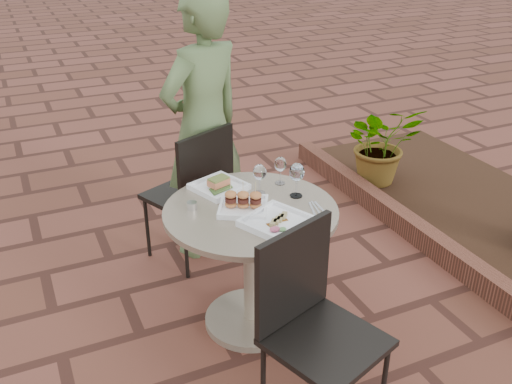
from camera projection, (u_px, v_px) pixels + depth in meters
name	position (u px, v px, depth m)	size (l,w,h in m)	color
ground	(211.00, 314.00, 3.30)	(60.00, 60.00, 0.00)	brown
cafe_table	(251.00, 249.00, 3.02)	(0.90, 0.90, 0.73)	gray
chair_far	(195.00, 186.00, 3.56)	(0.58, 0.58, 0.93)	black
chair_near	(311.00, 314.00, 2.45)	(0.56, 0.56, 0.93)	black
diner	(204.00, 128.00, 3.58)	(0.63, 0.42, 1.74)	#495F34
plate_salmon	(219.00, 186.00, 3.11)	(0.32, 0.32, 0.07)	white
plate_sliders	(243.00, 203.00, 2.89)	(0.33, 0.33, 0.16)	white
plate_tuna	(277.00, 222.00, 2.76)	(0.38, 0.38, 0.03)	white
wine_glass_right	(297.00, 173.00, 2.98)	(0.08, 0.08, 0.19)	white
wine_glass_mid	(260.00, 173.00, 3.02)	(0.07, 0.07, 0.17)	white
wine_glass_far	(280.00, 165.00, 3.13)	(0.07, 0.07, 0.16)	white
steel_ramekin	(192.00, 206.00, 2.90)	(0.05, 0.05, 0.04)	silver
cutlery_set	(317.00, 210.00, 2.90)	(0.09, 0.19, 0.00)	silver
planter_curb	(405.00, 223.00, 4.10)	(0.12, 3.00, 0.15)	brown
mulch_bed	(478.00, 209.00, 4.38)	(1.30, 3.00, 0.06)	black
potted_plant_a	(381.00, 143.00, 4.61)	(0.60, 0.52, 0.67)	#33662D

